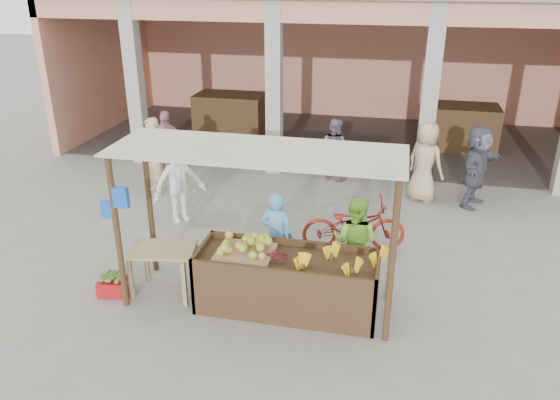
% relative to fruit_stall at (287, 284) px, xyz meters
% --- Properties ---
extents(ground, '(60.00, 60.00, 0.00)m').
position_rel_fruit_stall_xyz_m(ground, '(-0.50, 0.00, -0.40)').
color(ground, slate).
rests_on(ground, ground).
extents(market_building, '(14.40, 6.40, 4.20)m').
position_rel_fruit_stall_xyz_m(market_building, '(-0.45, 8.93, 2.30)').
color(market_building, tan).
rests_on(market_building, ground).
extents(fruit_stall, '(2.60, 0.95, 0.80)m').
position_rel_fruit_stall_xyz_m(fruit_stall, '(0.00, 0.00, 0.00)').
color(fruit_stall, '#4C331E').
rests_on(fruit_stall, ground).
extents(stall_awning, '(4.09, 1.35, 2.39)m').
position_rel_fruit_stall_xyz_m(stall_awning, '(-0.51, 0.06, 1.58)').
color(stall_awning, '#4C331E').
rests_on(stall_awning, ground).
extents(banana_heap, '(1.14, 0.62, 0.21)m').
position_rel_fruit_stall_xyz_m(banana_heap, '(0.74, -0.04, 0.50)').
color(banana_heap, yellow).
rests_on(banana_heap, fruit_stall).
extents(melon_tray, '(0.82, 0.71, 0.21)m').
position_rel_fruit_stall_xyz_m(melon_tray, '(-0.63, 0.01, 0.50)').
color(melon_tray, '#A87F57').
rests_on(melon_tray, fruit_stall).
extents(berry_heap, '(0.44, 0.36, 0.14)m').
position_rel_fruit_stall_xyz_m(berry_heap, '(-0.14, -0.04, 0.47)').
color(berry_heap, maroon).
rests_on(berry_heap, fruit_stall).
extents(side_table, '(1.05, 0.80, 0.77)m').
position_rel_fruit_stall_xyz_m(side_table, '(-1.90, -0.02, 0.23)').
color(side_table, tan).
rests_on(side_table, ground).
extents(papaya_pile, '(0.62, 0.35, 0.18)m').
position_rel_fruit_stall_xyz_m(papaya_pile, '(-1.90, -0.02, 0.46)').
color(papaya_pile, '#49922F').
rests_on(papaya_pile, side_table).
extents(red_crate, '(0.55, 0.45, 0.25)m').
position_rel_fruit_stall_xyz_m(red_crate, '(-2.65, -0.20, -0.27)').
color(red_crate, red).
rests_on(red_crate, ground).
extents(plantain_bundle, '(0.41, 0.28, 0.08)m').
position_rel_fruit_stall_xyz_m(plantain_bundle, '(-2.65, -0.20, -0.11)').
color(plantain_bundle, '#4F8630').
rests_on(plantain_bundle, red_crate).
extents(produce_sacks, '(0.73, 0.68, 0.55)m').
position_rel_fruit_stall_xyz_m(produce_sacks, '(2.10, 5.33, -0.12)').
color(produce_sacks, maroon).
rests_on(produce_sacks, ground).
extents(vendor_blue, '(0.63, 0.49, 1.58)m').
position_rel_fruit_stall_xyz_m(vendor_blue, '(-0.34, 0.82, 0.39)').
color(vendor_blue, '#62B1EB').
rests_on(vendor_blue, ground).
extents(vendor_green, '(0.85, 0.62, 1.58)m').
position_rel_fruit_stall_xyz_m(vendor_green, '(0.88, 0.86, 0.39)').
color(vendor_green, '#8AD53E').
rests_on(vendor_green, ground).
extents(motorcycle, '(1.04, 1.98, 0.99)m').
position_rel_fruit_stall_xyz_m(motorcycle, '(0.77, 2.01, 0.09)').
color(motorcycle, maroon).
rests_on(motorcycle, ground).
extents(shopper_a, '(1.22, 1.22, 1.79)m').
position_rel_fruit_stall_xyz_m(shopper_a, '(-2.65, 2.47, 0.50)').
color(shopper_a, white).
rests_on(shopper_a, ground).
extents(shopper_b, '(1.05, 0.65, 1.69)m').
position_rel_fruit_stall_xyz_m(shopper_b, '(-3.89, 4.79, 0.44)').
color(shopper_b, '#C27D93').
rests_on(shopper_b, ground).
extents(shopper_c, '(1.09, 1.02, 1.89)m').
position_rel_fruit_stall_xyz_m(shopper_c, '(2.00, 4.59, 0.55)').
color(shopper_c, tan).
rests_on(shopper_c, ground).
extents(shopper_d, '(1.32, 1.83, 1.83)m').
position_rel_fruit_stall_xyz_m(shopper_d, '(3.02, 4.51, 0.51)').
color(shopper_d, '#50515D').
rests_on(shopper_d, ground).
extents(shopper_e, '(0.82, 0.81, 1.77)m').
position_rel_fruit_stall_xyz_m(shopper_e, '(-3.75, 3.72, 0.48)').
color(shopper_e, '#E0B182').
rests_on(shopper_e, ground).
extents(shopper_f, '(0.89, 0.72, 1.59)m').
position_rel_fruit_stall_xyz_m(shopper_f, '(-0.04, 5.48, 0.39)').
color(shopper_f, gray).
rests_on(shopper_f, ground).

